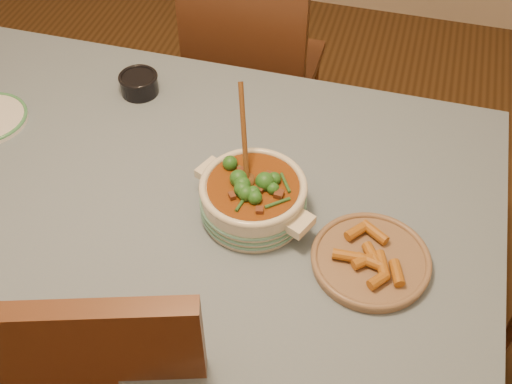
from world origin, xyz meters
TOP-DOWN VIEW (x-y plane):
  - floor at (0.00, 0.00)m, footprint 4.50×4.50m
  - dining_table at (0.00, 0.00)m, footprint 1.68×1.08m
  - stew_casserole at (0.23, -0.03)m, footprint 0.33×0.33m
  - condiment_bowl at (-0.23, 0.34)m, footprint 0.12×0.12m
  - fried_plate at (0.53, -0.11)m, footprint 0.30×0.30m
  - chair_far at (-0.02, 0.83)m, footprint 0.44×0.44m

SIDE VIEW (x-z plane):
  - floor at x=0.00m, z-range 0.00..0.00m
  - chair_far at x=-0.02m, z-range 0.06..1.01m
  - dining_table at x=0.00m, z-range 0.29..1.04m
  - fried_plate at x=0.53m, z-range 0.75..0.80m
  - condiment_bowl at x=-0.23m, z-range 0.76..0.82m
  - stew_casserole at x=0.23m, z-range 0.67..0.98m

